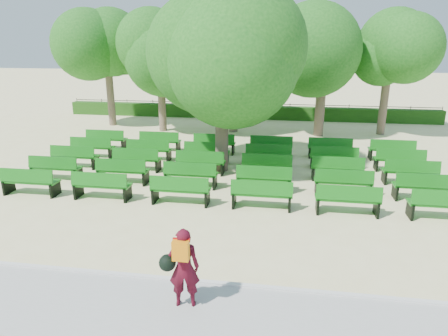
# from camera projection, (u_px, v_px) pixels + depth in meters

# --- Properties ---
(ground) EXTENTS (120.00, 120.00, 0.00)m
(ground) POSITION_uv_depth(u_px,v_px,m) (209.00, 187.00, 15.09)
(ground) COLOR beige
(paving) EXTENTS (30.00, 2.20, 0.06)m
(paving) POSITION_uv_depth(u_px,v_px,m) (141.00, 311.00, 8.12)
(paving) COLOR #AAAAA5
(paving) RESTS_ON ground
(curb) EXTENTS (30.00, 0.12, 0.10)m
(curb) POSITION_uv_depth(u_px,v_px,m) (158.00, 278.00, 9.20)
(curb) COLOR silver
(curb) RESTS_ON ground
(hedge) EXTENTS (26.00, 0.70, 0.90)m
(hedge) POSITION_uv_depth(u_px,v_px,m) (247.00, 112.00, 28.13)
(hedge) COLOR #1F4D13
(hedge) RESTS_ON ground
(fence) EXTENTS (26.00, 0.10, 1.02)m
(fence) POSITION_uv_depth(u_px,v_px,m) (247.00, 117.00, 28.64)
(fence) COLOR black
(fence) RESTS_ON ground
(tree_line) EXTENTS (21.80, 6.80, 7.04)m
(tree_line) POSITION_uv_depth(u_px,v_px,m) (240.00, 130.00, 24.50)
(tree_line) COLOR #22651B
(tree_line) RESTS_ON ground
(bench_array) EXTENTS (2.01, 0.65, 1.26)m
(bench_array) POSITION_uv_depth(u_px,v_px,m) (233.00, 173.00, 16.38)
(bench_array) COLOR #126813
(bench_array) RESTS_ON ground
(tree_among) EXTENTS (4.95, 4.95, 6.62)m
(tree_among) POSITION_uv_depth(u_px,v_px,m) (222.00, 65.00, 15.72)
(tree_among) COLOR brown
(tree_among) RESTS_ON ground
(person) EXTENTS (0.84, 0.53, 1.73)m
(person) POSITION_uv_depth(u_px,v_px,m) (183.00, 267.00, 8.01)
(person) COLOR #440917
(person) RESTS_ON ground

